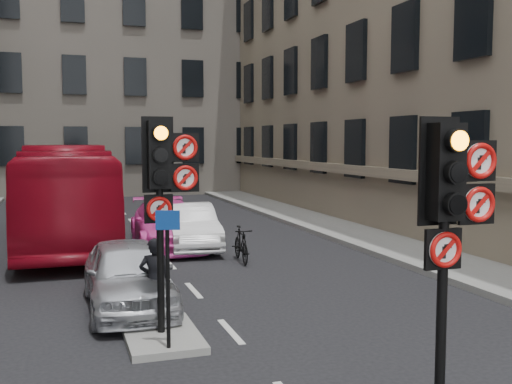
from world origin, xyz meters
TOP-DOWN VIEW (x-y plane):
  - pavement_right at (7.20, 12.00)m, footprint 3.00×50.00m
  - centre_island at (-1.20, 5.00)m, footprint 1.20×2.00m
  - building_far at (0.00, 38.00)m, footprint 30.00×14.00m
  - signal_near at (1.49, 0.99)m, footprint 0.91×0.40m
  - signal_far at (-1.11, 4.99)m, footprint 0.91×0.40m
  - car_silver at (-1.52, 7.00)m, footprint 1.61×3.99m
  - car_white at (0.99, 13.11)m, footprint 1.71×4.22m
  - car_pink at (0.38, 13.56)m, footprint 2.14×4.93m
  - bus_red at (-2.60, 15.50)m, footprint 2.66×11.34m
  - motorcycle at (1.90, 10.67)m, footprint 0.59×1.64m
  - motorcyclist at (-1.15, 6.00)m, footprint 0.62×0.47m
  - info_sign at (-1.22, 4.18)m, footprint 0.36×0.16m

SIDE VIEW (x-z plane):
  - centre_island at x=-1.20m, z-range 0.00..0.12m
  - pavement_right at x=7.20m, z-range 0.00..0.16m
  - motorcycle at x=1.90m, z-range 0.00..0.97m
  - car_silver at x=-1.52m, z-range 0.00..1.36m
  - car_white at x=0.99m, z-range 0.00..1.36m
  - car_pink at x=0.38m, z-range 0.00..1.41m
  - motorcyclist at x=-1.15m, z-range 0.00..1.55m
  - info_sign at x=-1.22m, z-range 0.43..2.57m
  - bus_red at x=-2.60m, z-range 0.00..3.16m
  - signal_near at x=1.49m, z-range 0.79..4.37m
  - signal_far at x=-1.11m, z-range 0.91..4.49m
  - building_far at x=0.00m, z-range 0.00..20.00m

